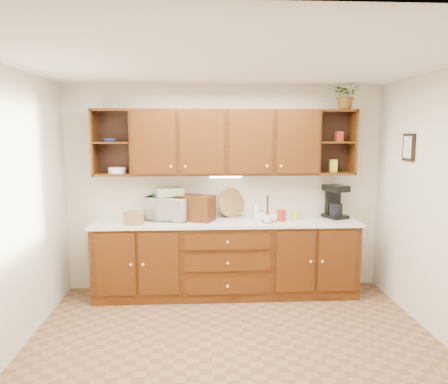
{
  "coord_description": "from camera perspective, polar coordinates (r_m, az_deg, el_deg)",
  "views": [
    {
      "loc": [
        -0.32,
        -3.79,
        2.01
      ],
      "look_at": [
        -0.04,
        1.15,
        1.33
      ],
      "focal_mm": 35.0,
      "sensor_mm": 36.0,
      "label": 1
    }
  ],
  "objects": [
    {
      "name": "canister_yellow",
      "position": [
        5.46,
        9.26,
        -2.98
      ],
      "size": [
        0.11,
        0.11,
        0.12
      ],
      "primitive_type": "cylinder",
      "rotation": [
        0.0,
        0.0,
        -0.09
      ],
      "color": "gold",
      "rests_on": "countertop"
    },
    {
      "name": "countertop",
      "position": [
        5.35,
        0.27,
        -3.98
      ],
      "size": [
        3.24,
        0.64,
        0.04
      ],
      "primitive_type": "cube",
      "color": "silver",
      "rests_on": "base_cabinets"
    },
    {
      "name": "microwave",
      "position": [
        5.44,
        -7.2,
        -2.05
      ],
      "size": [
        0.62,
        0.5,
        0.29
      ],
      "primitive_type": "imported",
      "rotation": [
        0.0,
        0.0,
        -0.31
      ],
      "color": "beige",
      "rests_on": "countertop"
    },
    {
      "name": "upper_cabinets",
      "position": [
        5.39,
        0.29,
        6.52
      ],
      "size": [
        3.2,
        0.33,
        0.8
      ],
      "color": "#321205",
      "rests_on": "back_wall"
    },
    {
      "name": "towel_stack",
      "position": [
        5.41,
        -7.23,
        -0.0
      ],
      "size": [
        0.39,
        0.34,
        0.1
      ],
      "primitive_type": "cube",
      "rotation": [
        0.0,
        0.0,
        0.36
      ],
      "color": "tan",
      "rests_on": "microwave"
    },
    {
      "name": "wine_bottle",
      "position": [
        5.43,
        -9.09,
        -1.95
      ],
      "size": [
        0.08,
        0.08,
        0.32
      ],
      "primitive_type": "cylinder",
      "rotation": [
        0.0,
        0.0,
        0.26
      ],
      "color": "black",
      "rests_on": "countertop"
    },
    {
      "name": "mug_tree",
      "position": [
        5.31,
        5.69,
        -3.35
      ],
      "size": [
        0.3,
        0.29,
        0.32
      ],
      "rotation": [
        0.0,
        0.0,
        0.42
      ],
      "color": "#321205",
      "rests_on": "countertop"
    },
    {
      "name": "potted_plant",
      "position": [
        5.64,
        15.71,
        12.11
      ],
      "size": [
        0.37,
        0.34,
        0.35
      ],
      "primitive_type": "imported",
      "rotation": [
        0.0,
        0.0,
        -0.23
      ],
      "color": "#999999",
      "rests_on": "upper_cabinets"
    },
    {
      "name": "bread_box",
      "position": [
        5.35,
        -3.78,
        -2.09
      ],
      "size": [
        0.51,
        0.43,
        0.31
      ],
      "primitive_type": "cube",
      "rotation": [
        0.0,
        0.0,
        -0.4
      ],
      "color": "#321205",
      "rests_on": "countertop"
    },
    {
      "name": "back_wall",
      "position": [
        5.6,
        0.08,
        0.48
      ],
      "size": [
        4.0,
        0.0,
        4.0
      ],
      "primitive_type": "plane",
      "rotation": [
        1.57,
        0.0,
        0.0
      ],
      "color": "beige",
      "rests_on": "floor"
    },
    {
      "name": "left_wall",
      "position": [
        4.21,
        -26.74,
        -2.78
      ],
      "size": [
        0.0,
        3.5,
        3.5
      ],
      "primitive_type": "plane",
      "rotation": [
        1.57,
        0.0,
        1.57
      ],
      "color": "beige",
      "rests_on": "floor"
    },
    {
      "name": "canister_red",
      "position": [
        5.37,
        7.48,
        -3.05
      ],
      "size": [
        0.12,
        0.12,
        0.14
      ],
      "primitive_type": "cylinder",
      "rotation": [
        0.0,
        0.0,
        -0.05
      ],
      "color": "maroon",
      "rests_on": "countertop"
    },
    {
      "name": "canister_white",
      "position": [
        5.41,
        4.36,
        -2.6
      ],
      "size": [
        0.09,
        0.09,
        0.2
      ],
      "primitive_type": "cylinder",
      "rotation": [
        0.0,
        0.0,
        -0.33
      ],
      "color": "white",
      "rests_on": "countertop"
    },
    {
      "name": "floor",
      "position": [
        4.3,
        1.49,
        -20.08
      ],
      "size": [
        4.0,
        4.0,
        0.0
      ],
      "primitive_type": "plane",
      "color": "#885F3E",
      "rests_on": "ground"
    },
    {
      "name": "pantry_box_red",
      "position": [
        5.62,
        14.8,
        7.03
      ],
      "size": [
        0.09,
        0.08,
        0.13
      ],
      "primitive_type": "cube",
      "rotation": [
        0.0,
        0.0,
        0.13
      ],
      "color": "maroon",
      "rests_on": "upper_cabinets"
    },
    {
      "name": "ceiling",
      "position": [
        3.85,
        1.64,
        16.58
      ],
      "size": [
        4.0,
        4.0,
        0.0
      ],
      "primitive_type": "plane",
      "rotation": [
        3.14,
        0.0,
        0.0
      ],
      "color": "white",
      "rests_on": "back_wall"
    },
    {
      "name": "woven_tray",
      "position": [
        5.6,
        0.97,
        -3.16
      ],
      "size": [
        0.38,
        0.22,
        0.37
      ],
      "primitive_type": "cylinder",
      "rotation": [
        1.36,
        0.0,
        0.36
      ],
      "color": "olive",
      "rests_on": "countertop"
    },
    {
      "name": "undercabinet_light",
      "position": [
        5.36,
        0.21,
        1.99
      ],
      "size": [
        0.4,
        0.05,
        0.02
      ],
      "primitive_type": "cube",
      "color": "white",
      "rests_on": "upper_cabinets"
    },
    {
      "name": "plate_stack",
      "position": [
        5.49,
        -13.79,
        2.79
      ],
      "size": [
        0.24,
        0.24,
        0.07
      ],
      "primitive_type": "cylinder",
      "rotation": [
        0.0,
        0.0,
        0.15
      ],
      "color": "white",
      "rests_on": "upper_cabinets"
    },
    {
      "name": "pantry_box_yellow",
      "position": [
        5.62,
        14.08,
        3.33
      ],
      "size": [
        0.09,
        0.07,
        0.15
      ],
      "primitive_type": "cube",
      "rotation": [
        0.0,
        0.0,
        -0.01
      ],
      "color": "gold",
      "rests_on": "upper_cabinets"
    },
    {
      "name": "coffee_maker",
      "position": [
        5.69,
        14.28,
        -1.26
      ],
      "size": [
        0.31,
        0.36,
        0.42
      ],
      "rotation": [
        0.0,
        0.0,
        0.38
      ],
      "color": "black",
      "rests_on": "countertop"
    },
    {
      "name": "base_cabinets",
      "position": [
        5.48,
        0.26,
        -8.77
      ],
      "size": [
        3.2,
        0.6,
        0.9
      ],
      "primitive_type": "cube",
      "color": "#321205",
      "rests_on": "floor"
    },
    {
      "name": "bowl_stack",
      "position": [
        5.46,
        -14.74,
        6.57
      ],
      "size": [
        0.2,
        0.2,
        0.04
      ],
      "primitive_type": "imported",
      "rotation": [
        0.0,
        0.0,
        0.31
      ],
      "color": "navy",
      "rests_on": "upper_cabinets"
    },
    {
      "name": "framed_picture",
      "position": [
        5.23,
        22.99,
        5.4
      ],
      "size": [
        0.03,
        0.24,
        0.3
      ],
      "primitive_type": "cube",
      "color": "black",
      "rests_on": "right_wall"
    },
    {
      "name": "wicker_basket",
      "position": [
        5.25,
        -11.69,
        -3.35
      ],
      "size": [
        0.3,
        0.3,
        0.14
      ],
      "primitive_type": "cylinder",
      "rotation": [
        0.0,
        0.0,
        -0.38
      ],
      "color": "olive",
      "rests_on": "countertop"
    }
  ]
}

